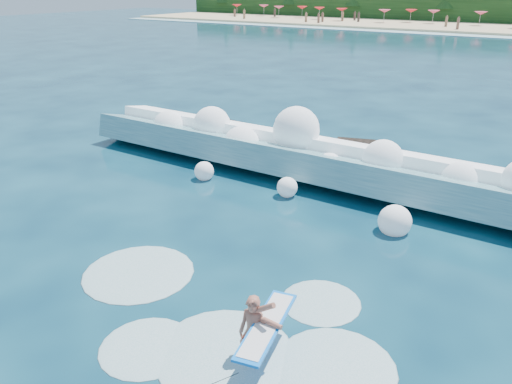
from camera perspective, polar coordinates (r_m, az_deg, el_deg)
ground at (r=14.39m, az=-9.45°, el=-5.73°), size 200.00×200.00×0.00m
breaking_wave at (r=19.00m, az=6.55°, el=3.65°), size 20.06×3.05×1.73m
rock_cluster at (r=20.63m, az=3.24°, el=4.77°), size 8.01×3.22×1.31m
surfer_with_board at (r=9.97m, az=0.02°, el=-15.69°), size 1.09×2.85×1.64m
wave_spray at (r=18.87m, az=5.19°, el=5.20°), size 15.49×4.54×2.64m
surf_foam at (r=11.04m, az=-3.87°, el=-15.33°), size 9.37×5.22×0.14m
beachgoers at (r=84.90m, az=25.06°, el=17.03°), size 102.91×13.03×1.94m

